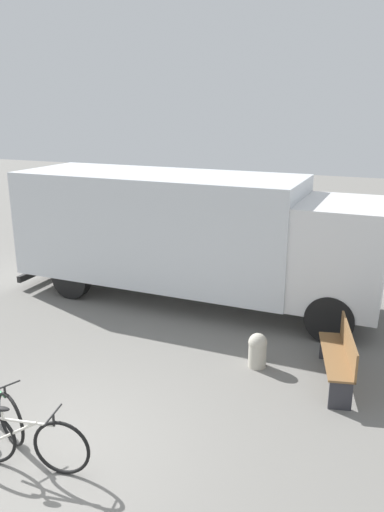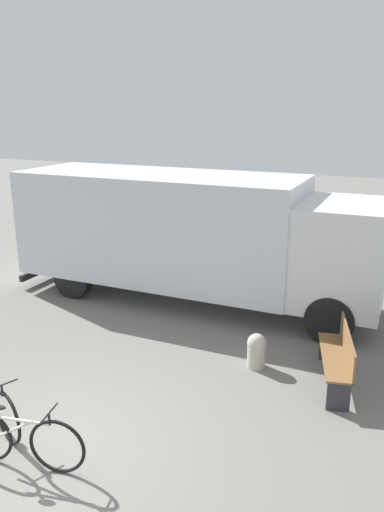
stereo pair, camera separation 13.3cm
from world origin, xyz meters
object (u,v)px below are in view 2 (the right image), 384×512
Objects in this scene: delivery_truck at (189,231)px; park_bench at (339,355)px; bicycle_far at (21,439)px; bollard_near_bench at (256,350)px.

delivery_truck is 4.70m from park_bench.
park_bench reaches higher than bicycle_far.
bollard_near_bench is at bearing 76.56° from park_bench.
park_bench is at bearing 0.76° from bollard_near_bench.
park_bench is 1.39m from bollard_near_bench.
delivery_truck is at bearing 42.47° from park_bench.
park_bench is 4.93m from bicycle_far.
park_bench is (3.82, -2.51, -1.12)m from delivery_truck.
park_bench is at bearing 36.40° from bicycle_far.
bicycle_far is at bearing -117.88° from bollard_near_bench.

